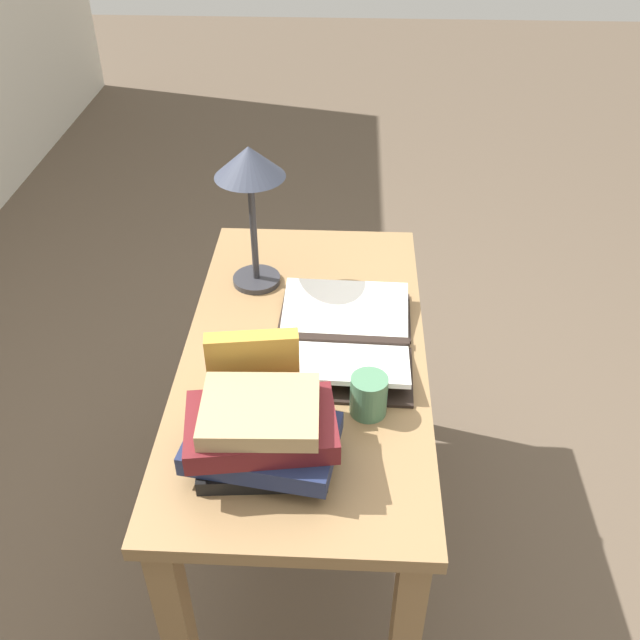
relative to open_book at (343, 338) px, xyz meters
name	(u,v)px	position (x,y,z in m)	size (l,w,h in m)	color
ground_plane	(308,541)	(-0.03, 0.09, -0.78)	(12.00, 12.00, 0.00)	brown
reading_desk	(305,391)	(-0.03, 0.09, -0.15)	(1.15, 0.59, 0.76)	#937047
open_book	(343,338)	(0.00, 0.00, 0.00)	(0.44, 0.34, 0.05)	black
book_stack_tall	(262,434)	(-0.39, 0.15, 0.06)	(0.23, 0.32, 0.16)	black
book_standing_upright	(254,375)	(-0.24, 0.18, 0.09)	(0.06, 0.19, 0.21)	#BC8933
reading_lamp	(250,176)	(0.26, 0.24, 0.30)	(0.18, 0.18, 0.40)	#2D2D33
coffee_mug	(369,395)	(-0.23, -0.06, 0.03)	(0.11, 0.08, 0.09)	#4C7F5B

